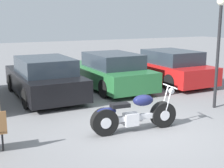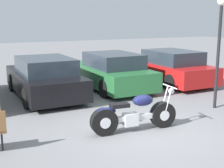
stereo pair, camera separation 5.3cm
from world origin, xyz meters
name	(u,v)px [view 1 (the left image)]	position (x,y,z in m)	size (l,w,h in m)	color
ground_plane	(145,130)	(0.00, 0.00, 0.00)	(60.00, 60.00, 0.00)	slate
motorcycle	(134,115)	(-0.27, 0.10, 0.41)	(2.19, 0.67, 1.03)	black
parked_car_black	(44,78)	(-1.27, 4.43, 0.65)	(1.93, 4.31, 1.37)	black
parked_car_green	(110,72)	(1.37, 4.58, 0.65)	(1.93, 4.31, 1.37)	#286B38
parked_car_red	(168,67)	(4.01, 4.41, 0.65)	(1.93, 4.31, 1.37)	red
lamp_post	(219,35)	(2.95, 0.71, 2.19)	(0.26, 0.26, 3.26)	black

